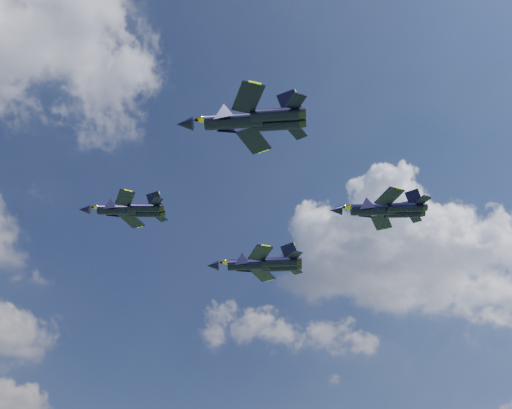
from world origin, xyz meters
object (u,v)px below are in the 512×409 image
(jet_left, at_px, (229,121))
(jet_right, at_px, (246,264))
(jet_lead, at_px, (114,209))
(jet_slot, at_px, (369,209))

(jet_left, xyz_separation_m, jet_right, (22.27, 29.42, -0.33))
(jet_right, bearing_deg, jet_lead, 131.59)
(jet_lead, distance_m, jet_right, 25.56)
(jet_left, relative_size, jet_right, 0.95)
(jet_lead, relative_size, jet_left, 0.86)
(jet_lead, bearing_deg, jet_slot, -90.85)
(jet_right, distance_m, jet_slot, 25.05)
(jet_lead, height_order, jet_left, jet_lead)
(jet_left, bearing_deg, jet_right, 2.75)
(jet_left, bearing_deg, jet_lead, 46.40)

